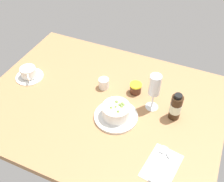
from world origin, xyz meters
The scene contains 8 objects.
ground_plane centered at (0.00, 0.00, -1.50)cm, with size 110.00×84.00×3.00cm, color #B27F51.
porridge_bowl centered at (9.78, -5.76, 3.34)cm, with size 19.28×19.28×7.79cm.
cutlery_setting centered at (35.06, -20.38, 0.27)cm, with size 13.73×18.18×0.90cm.
coffee_cup centered at (-41.39, 1.10, 2.52)cm, with size 14.01×14.01×5.72cm.
creamer_jug centered at (-3.14, 9.51, 2.67)cm, with size 6.08×5.07×5.74cm.
wine_glass centered at (22.30, 6.49, 12.63)cm, with size 5.87×5.87×18.59cm.
jam_jar centered at (12.12, 12.52, 2.63)cm, with size 5.73×5.73×5.20cm.
sauce_bottle_brown centered at (32.90, 4.76, 6.20)cm, with size 5.08×5.08×13.52cm.
Camera 1 is at (39.28, -76.94, 90.44)cm, focal length 43.03 mm.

